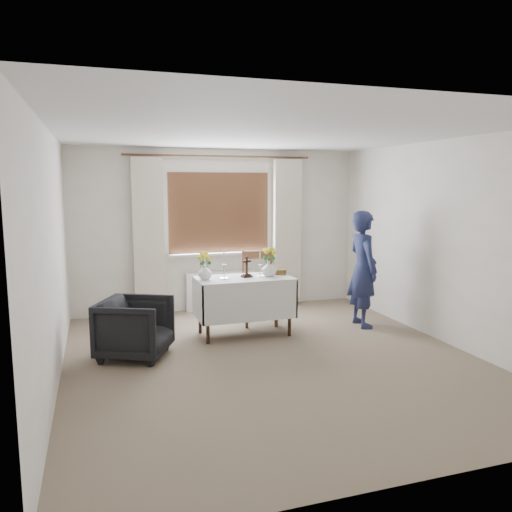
{
  "coord_description": "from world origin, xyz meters",
  "views": [
    {
      "loc": [
        -1.84,
        -5.08,
        1.95
      ],
      "look_at": [
        0.06,
        0.81,
        1.07
      ],
      "focal_mm": 35.0,
      "sensor_mm": 36.0,
      "label": 1
    }
  ],
  "objects": [
    {
      "name": "ground",
      "position": [
        0.0,
        0.0,
        0.0
      ],
      "size": [
        5.0,
        5.0,
        0.0
      ],
      "primitive_type": "plane",
      "color": "gray",
      "rests_on": "ground"
    },
    {
      "name": "altar_table",
      "position": [
        -0.04,
        1.01,
        0.38
      ],
      "size": [
        1.24,
        0.64,
        0.76
      ],
      "primitive_type": "cube",
      "color": "white",
      "rests_on": "ground"
    },
    {
      "name": "wooden_chair",
      "position": [
        0.31,
        1.44,
        0.51
      ],
      "size": [
        0.55,
        0.55,
        1.03
      ],
      "primitive_type": null,
      "rotation": [
        0.0,
        0.0,
        -0.17
      ],
      "color": "brown",
      "rests_on": "ground"
    },
    {
      "name": "armchair",
      "position": [
        -1.46,
        0.56,
        0.34
      ],
      "size": [
        0.99,
        0.98,
        0.68
      ],
      "primitive_type": "imported",
      "rotation": [
        0.0,
        0.0,
        1.14
      ],
      "color": "black",
      "rests_on": "ground"
    },
    {
      "name": "person",
      "position": [
        1.64,
        0.91,
        0.8
      ],
      "size": [
        0.41,
        0.6,
        1.6
      ],
      "primitive_type": "imported",
      "rotation": [
        0.0,
        0.0,
        1.53
      ],
      "color": "navy",
      "rests_on": "ground"
    },
    {
      "name": "radiator",
      "position": [
        0.0,
        2.42,
        0.3
      ],
      "size": [
        1.1,
        0.1,
        0.6
      ],
      "primitive_type": "cube",
      "color": "white",
      "rests_on": "ground"
    },
    {
      "name": "wooden_cross",
      "position": [
        0.0,
        1.01,
        0.9
      ],
      "size": [
        0.14,
        0.11,
        0.28
      ],
      "primitive_type": null,
      "rotation": [
        0.0,
        0.0,
        0.18
      ],
      "color": "black",
      "rests_on": "altar_table"
    },
    {
      "name": "candlestick_left",
      "position": [
        -0.31,
        1.0,
        0.95
      ],
      "size": [
        0.13,
        0.13,
        0.38
      ],
      "primitive_type": null,
      "rotation": [
        0.0,
        0.0,
        0.22
      ],
      "color": "silver",
      "rests_on": "altar_table"
    },
    {
      "name": "candlestick_right",
      "position": [
        0.18,
        1.0,
        0.92
      ],
      "size": [
        0.1,
        0.1,
        0.32
      ],
      "primitive_type": null,
      "rotation": [
        0.0,
        0.0,
        0.05
      ],
      "color": "silver",
      "rests_on": "altar_table"
    },
    {
      "name": "flower_vase_left",
      "position": [
        -0.55,
        1.02,
        0.85
      ],
      "size": [
        0.23,
        0.23,
        0.19
      ],
      "primitive_type": "imported",
      "rotation": [
        0.0,
        0.0,
        -0.34
      ],
      "color": "white",
      "rests_on": "altar_table"
    },
    {
      "name": "flower_vase_right",
      "position": [
        0.3,
        0.99,
        0.86
      ],
      "size": [
        0.22,
        0.22,
        0.2
      ],
      "primitive_type": "imported",
      "rotation": [
        0.0,
        0.0,
        0.15
      ],
      "color": "white",
      "rests_on": "altar_table"
    },
    {
      "name": "wicker_basket",
      "position": [
        0.48,
        1.09,
        0.8
      ],
      "size": [
        0.21,
        0.21,
        0.07
      ],
      "primitive_type": "cylinder",
      "rotation": [
        0.0,
        0.0,
        -0.19
      ],
      "color": "brown",
      "rests_on": "altar_table"
    }
  ]
}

